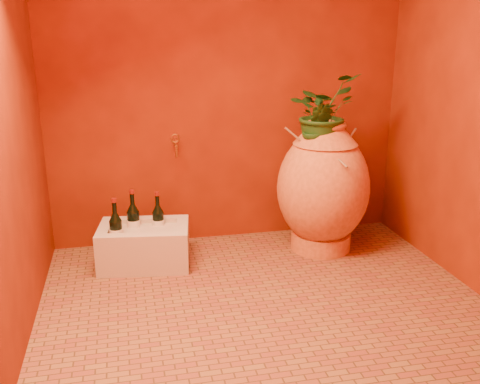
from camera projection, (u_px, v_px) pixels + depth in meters
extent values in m
plane|color=brown|center=(262.00, 298.00, 3.09)|extent=(2.50, 2.50, 0.00)
cube|color=#5E1705|center=(227.00, 65.00, 3.65)|extent=(2.50, 0.02, 2.50)
cube|color=#5E1705|center=(4.00, 83.00, 2.46)|extent=(0.02, 2.00, 2.50)
cylinder|color=orange|center=(321.00, 240.00, 3.77)|extent=(0.47, 0.47, 0.12)
ellipsoid|color=orange|center=(323.00, 188.00, 3.66)|extent=(0.72, 0.72, 0.79)
cone|color=orange|center=(326.00, 135.00, 3.55)|extent=(0.50, 0.50, 0.12)
torus|color=orange|center=(326.00, 125.00, 3.53)|extent=(0.30, 0.30, 0.05)
cylinder|color=olive|center=(316.00, 154.00, 3.52)|extent=(0.42, 0.10, 0.36)
cylinder|color=olive|center=(329.00, 150.00, 3.46)|extent=(0.10, 0.43, 0.14)
cylinder|color=olive|center=(344.00, 146.00, 3.51)|extent=(0.28, 0.25, 0.18)
cube|color=#C0B59F|center=(145.00, 247.00, 3.49)|extent=(0.62, 0.46, 0.24)
cube|color=#C0B59F|center=(142.00, 220.00, 3.60)|extent=(0.58, 0.15, 0.03)
cube|color=#C0B59F|center=(145.00, 237.00, 3.31)|extent=(0.58, 0.15, 0.03)
cube|color=#C0B59F|center=(104.00, 231.00, 3.40)|extent=(0.11, 0.25, 0.03)
cube|color=#C0B59F|center=(182.00, 225.00, 3.51)|extent=(0.11, 0.25, 0.03)
cylinder|color=black|center=(116.00, 235.00, 3.37)|extent=(0.08, 0.08, 0.19)
cone|color=black|center=(115.00, 217.00, 3.34)|extent=(0.08, 0.08, 0.05)
cylinder|color=black|center=(114.00, 208.00, 3.32)|extent=(0.03, 0.03, 0.07)
cylinder|color=maroon|center=(114.00, 200.00, 3.30)|extent=(0.03, 0.03, 0.03)
cylinder|color=silver|center=(116.00, 235.00, 3.37)|extent=(0.08, 0.08, 0.08)
cylinder|color=black|center=(134.00, 226.00, 3.52)|extent=(0.08, 0.08, 0.19)
cone|color=black|center=(133.00, 208.00, 3.48)|extent=(0.08, 0.08, 0.05)
cylinder|color=black|center=(132.00, 199.00, 3.46)|extent=(0.03, 0.03, 0.08)
cylinder|color=maroon|center=(132.00, 192.00, 3.45)|extent=(0.03, 0.03, 0.03)
cylinder|color=silver|center=(134.00, 226.00, 3.52)|extent=(0.08, 0.08, 0.09)
cylinder|color=black|center=(159.00, 225.00, 3.55)|extent=(0.07, 0.07, 0.18)
cone|color=black|center=(158.00, 209.00, 3.52)|extent=(0.07, 0.07, 0.05)
cylinder|color=black|center=(157.00, 200.00, 3.50)|extent=(0.03, 0.03, 0.07)
cylinder|color=maroon|center=(157.00, 194.00, 3.49)|extent=(0.03, 0.03, 0.02)
cylinder|color=silver|center=(159.00, 225.00, 3.55)|extent=(0.08, 0.08, 0.08)
cylinder|color=#A36F25|center=(175.00, 145.00, 3.67)|extent=(0.02, 0.12, 0.02)
cylinder|color=#A36F25|center=(176.00, 152.00, 3.63)|extent=(0.02, 0.02, 0.07)
torus|color=#A36F25|center=(175.00, 138.00, 3.66)|extent=(0.06, 0.01, 0.06)
cylinder|color=#A36F25|center=(175.00, 142.00, 3.67)|extent=(0.01, 0.01, 0.04)
imported|color=#194418|center=(322.00, 112.00, 3.52)|extent=(0.59, 0.58, 0.50)
imported|color=#194418|center=(317.00, 129.00, 3.47)|extent=(0.24, 0.22, 0.35)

